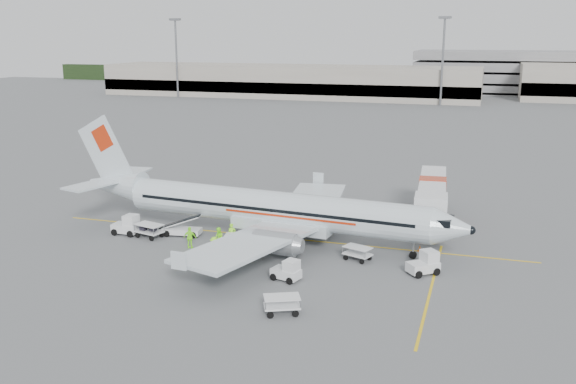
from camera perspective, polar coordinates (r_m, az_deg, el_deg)
name	(u,v)px	position (r m, az deg, el deg)	size (l,w,h in m)	color
ground	(281,238)	(58.04, -0.59, -4.10)	(360.00, 360.00, 0.00)	#56595B
stripe_lead	(281,238)	(58.04, -0.59, -4.09)	(44.00, 0.20, 0.01)	yellow
stripe_cross	(431,288)	(48.07, 12.60, -8.34)	(0.20, 20.00, 0.01)	yellow
terminal_west	(288,81)	(191.69, 0.01, 9.85)	(110.00, 22.00, 9.00)	gray
parking_garage	(518,71)	(212.94, 19.81, 10.12)	(62.00, 24.00, 14.00)	slate
treeline	(439,79)	(228.64, 13.25, 9.76)	(300.00, 3.00, 6.00)	black
mast_west	(177,59)	(191.58, -9.87, 11.59)	(3.20, 1.20, 22.00)	slate
mast_center	(443,62)	(171.08, 13.58, 11.17)	(3.20, 1.20, 22.00)	slate
aircraft	(274,185)	(55.93, -1.25, 0.59)	(36.71, 28.77, 10.12)	silver
jet_bridge	(432,201)	(63.48, 12.66, -0.77)	(3.19, 17.00, 4.46)	silver
belt_loader	(182,222)	(59.17, -9.42, -2.67)	(4.61, 1.73, 2.50)	silver
tug_fore	(423,263)	(50.32, 11.92, -6.18)	(2.35, 1.35, 1.82)	silver
tug_mid	(286,270)	(48.14, -0.18, -6.91)	(2.13, 1.22, 1.65)	silver
tug_aft	(126,224)	(60.63, -14.21, -2.81)	(2.43, 1.39, 1.88)	silver
cart_loaded_a	(238,241)	(55.39, -4.44, -4.38)	(2.29, 1.35, 1.19)	silver
cart_loaded_b	(149,231)	(59.25, -12.23, -3.39)	(2.46, 1.46, 1.28)	silver
cart_empty_a	(282,305)	(42.68, -0.55, -10.01)	(2.36, 1.39, 1.23)	silver
cart_empty_b	(358,253)	(52.57, 6.21, -5.45)	(2.22, 1.31, 1.16)	silver
cone_nose	(420,248)	(55.60, 11.63, -4.91)	(0.34, 0.34, 0.55)	orange
cone_port	(326,210)	(66.07, 3.38, -1.58)	(0.41, 0.41, 0.66)	orange
cone_stbd	(275,270)	(49.58, -1.19, -6.95)	(0.34, 0.34, 0.56)	orange
crew_a	(232,234)	(56.17, -5.02, -3.75)	(0.69, 0.45, 1.90)	#8AED21
crew_b	(219,238)	(55.32, -6.17, -4.09)	(0.90, 0.70, 1.85)	#8AED21
crew_c	(214,248)	(52.77, -6.57, -4.97)	(1.22, 0.70, 1.88)	#8AED21
crew_d	(190,238)	(55.65, -8.71, -4.03)	(1.12, 0.46, 1.90)	#8AED21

